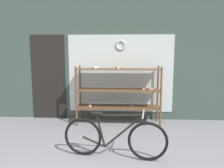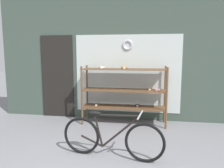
# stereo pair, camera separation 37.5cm
# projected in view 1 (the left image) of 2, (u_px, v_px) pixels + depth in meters

# --- Properties ---
(storefront_facade) EXTENTS (6.19, 0.13, 3.18)m
(storefront_facade) POSITION_uv_depth(u_px,v_px,m) (111.00, 57.00, 5.39)
(storefront_facade) COLOR #3D4C42
(storefront_facade) RESTS_ON ground_plane
(display_case) EXTENTS (1.95, 0.50, 1.36)m
(display_case) POSITION_uv_depth(u_px,v_px,m) (119.00, 89.00, 5.11)
(display_case) COLOR brown
(display_case) RESTS_ON ground_plane
(bicycle) EXTENTS (1.66, 0.46, 0.76)m
(bicycle) POSITION_uv_depth(u_px,v_px,m) (114.00, 137.00, 3.46)
(bicycle) COLOR black
(bicycle) RESTS_ON ground_plane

